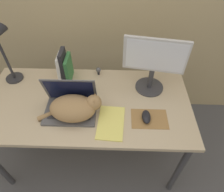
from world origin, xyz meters
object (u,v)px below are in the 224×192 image
Objects in this scene: external_monitor at (154,63)px; notepad at (111,123)px; desk_lamp at (1,44)px; book_row at (65,67)px; webcam at (98,70)px; computer_mouse at (146,117)px; laptop at (71,105)px; cat at (75,108)px.

external_monitor is 0.49m from notepad.
external_monitor is at bearing -2.17° from desk_lamp.
webcam is (0.25, 0.06, -0.07)m from book_row.
desk_lamp reaches higher than computer_mouse.
webcam is at bearing 9.49° from desk_lamp.
laptop is 0.70× the size of desk_lamp.
cat is at bearing 166.15° from notepad.
desk_lamp is at bearing -172.59° from book_row.
external_monitor reaches higher than laptop.
book_row reaches higher than computer_mouse.
external_monitor is 0.36m from computer_mouse.
cat is 0.46m from computer_mouse.
external_monitor is 1.02m from desk_lamp.
book_row is 0.91× the size of notepad.
computer_mouse is 0.56m from webcam.
laptop is 0.62m from external_monitor.
laptop is at bearing -156.92° from external_monitor.
notepad is at bearing -76.42° from webcam.
laptop reaches higher than cat.
desk_lamp reaches higher than webcam.
laptop is 0.82× the size of external_monitor.
cat is 1.67× the size of book_row.
webcam is (0.62, 0.10, -0.29)m from desk_lamp.
computer_mouse is 1.06m from desk_lamp.
laptop is at bearing 130.79° from cat.
laptop reaches higher than notepad.
computer_mouse is 1.66× the size of webcam.
desk_lamp is (-0.46, 0.27, 0.28)m from laptop.
cat is 6.39× the size of webcam.
computer_mouse is at bearing -19.13° from desk_lamp.
webcam is (-0.12, 0.48, 0.04)m from notepad.
external_monitor is 0.85× the size of desk_lamp.
external_monitor reaches higher than notepad.
laptop is at bearing -30.36° from desk_lamp.
cat is at bearing -151.26° from external_monitor.
external_monitor is at bearing -7.73° from book_row.
webcam is at bearing 160.09° from external_monitor.
laptop is 0.41m from webcam.
external_monitor is at bearing 80.53° from computer_mouse.
desk_lamp reaches higher than book_row.
cat is 0.86× the size of desk_lamp.
laptop is 5.21× the size of webcam.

